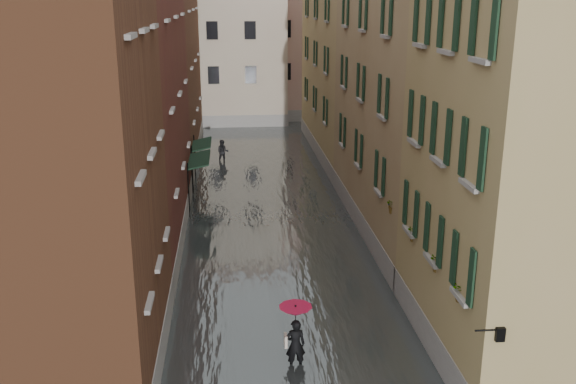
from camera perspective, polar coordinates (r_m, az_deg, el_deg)
name	(u,v)px	position (r m, az deg, el deg)	size (l,w,h in m)	color
ground	(291,329)	(21.79, 0.26, -12.11)	(120.00, 120.00, 0.00)	slate
floodwater	(267,205)	(33.67, -1.89, -1.16)	(10.00, 60.00, 0.20)	#4F5758
building_left_near	(34,159)	(18.17, -21.63, 2.75)	(6.00, 8.00, 13.00)	brown
building_left_mid	(108,102)	(28.74, -15.71, 7.68)	(6.00, 14.00, 12.50)	#572B1B
building_left_far	(148,54)	(43.39, -12.38, 11.88)	(6.00, 16.00, 14.00)	brown
building_right_near	(541,173)	(19.72, 21.58, 1.55)	(6.00, 8.00, 11.50)	#9B8850
building_right_mid	(427,92)	(29.59, 12.30, 8.67)	(6.00, 14.00, 13.00)	tan
building_right_far	(360,71)	(44.11, 6.41, 10.61)	(6.00, 16.00, 11.50)	#9B8850
building_end_cream	(214,46)	(57.09, -6.62, 12.80)	(12.00, 9.00, 13.00)	beige
building_end_pink	(314,49)	(59.64, 2.32, 12.59)	(10.00, 9.00, 12.00)	tan
awning_near	(199,161)	(33.35, -7.96, 2.75)	(1.09, 3.32, 2.80)	black
awning_far	(201,146)	(36.81, -7.74, 4.10)	(1.09, 2.86, 2.80)	black
wall_lantern	(498,333)	(16.23, 18.21, -11.83)	(0.71, 0.22, 0.35)	black
window_planters	(425,235)	(20.40, 12.11, -3.73)	(0.59, 8.03, 0.84)	brown
pedestrian_main	(295,331)	(19.09, 0.65, -12.26)	(0.98, 0.98, 2.06)	black
pedestrian_far	(223,152)	(42.33, -5.82, 3.56)	(0.78, 0.61, 1.61)	black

